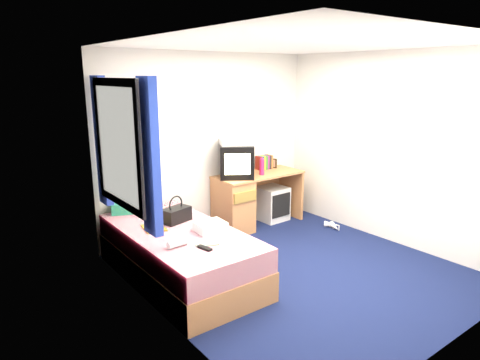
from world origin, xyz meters
TOP-DOWN VIEW (x-y plane):
  - ground at (0.00, 0.00)m, footprint 3.40×3.40m
  - room_shell at (0.00, 0.00)m, footprint 3.40×3.40m
  - bed at (-1.10, 0.62)m, footprint 1.01×2.00m
  - pillow at (-1.15, 1.52)m, footprint 0.68×0.58m
  - desk at (0.36, 1.44)m, footprint 1.30×0.55m
  - storage_cube at (0.92, 1.46)m, footprint 0.41×0.41m
  - crt_tv at (0.26, 1.44)m, footprint 0.60×0.59m
  - vcr at (0.26, 1.44)m, footprint 0.53×0.48m
  - book_row at (0.89, 1.60)m, footprint 0.24×0.13m
  - picture_frame at (1.05, 1.59)m, footprint 0.06×0.12m
  - pink_water_bottle at (0.62, 1.34)m, footprint 0.08×0.08m
  - aerosol_can at (0.47, 1.47)m, footprint 0.06×0.06m
  - handbag at (-1.00, 0.86)m, footprint 0.35×0.25m
  - towel at (-0.86, 0.39)m, footprint 0.31×0.27m
  - magazine at (-1.29, 0.82)m, footprint 0.26×0.31m
  - water_bottle at (-1.33, 0.24)m, footprint 0.20×0.08m
  - colour_swatch_fan at (-1.09, 0.10)m, footprint 0.23×0.13m
  - remote_control at (-1.16, 0.04)m, footprint 0.08×0.17m
  - window_assembly at (-1.55, 0.90)m, footprint 0.11×1.42m
  - white_heels at (1.36, 0.63)m, footprint 0.23×0.32m

SIDE VIEW (x-z plane):
  - ground at x=0.00m, z-range 0.00..0.00m
  - white_heels at x=1.36m, z-range -0.01..0.09m
  - storage_cube at x=0.92m, z-range 0.00..0.50m
  - bed at x=-1.10m, z-range 0.00..0.54m
  - desk at x=0.36m, z-range 0.03..0.78m
  - colour_swatch_fan at x=-1.09m, z-range 0.54..0.55m
  - magazine at x=-1.29m, z-range 0.54..0.55m
  - remote_control at x=-1.16m, z-range 0.54..0.56m
  - water_bottle at x=-1.33m, z-range 0.54..0.61m
  - towel at x=-0.86m, z-range 0.54..0.64m
  - pillow at x=-1.15m, z-range 0.54..0.67m
  - handbag at x=-1.00m, z-range 0.48..0.77m
  - picture_frame at x=1.05m, z-range 0.75..0.89m
  - aerosol_can at x=0.47m, z-range 0.75..0.94m
  - book_row at x=0.89m, z-range 0.75..0.95m
  - pink_water_bottle at x=0.62m, z-range 0.75..0.96m
  - crt_tv at x=0.26m, z-range 0.75..1.19m
  - vcr at x=0.26m, z-range 1.19..1.28m
  - window_assembly at x=-1.55m, z-range 0.72..2.12m
  - room_shell at x=0.00m, z-range -0.25..3.15m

